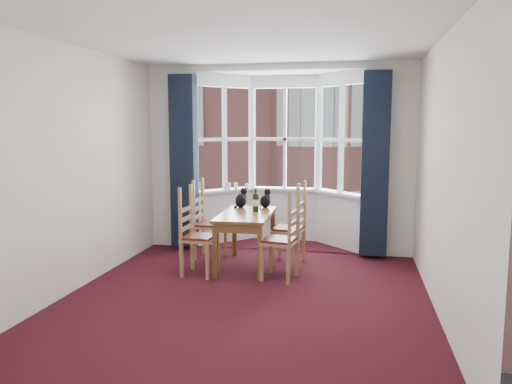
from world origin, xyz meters
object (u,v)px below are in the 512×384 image
(candle_tall, at_px, (229,186))
(candle_short, at_px, (236,186))
(dining_table, at_px, (246,221))
(wine_bottle, at_px, (256,201))
(candle_extra, at_px, (247,187))
(cat_right, at_px, (266,200))
(cat_left, at_px, (241,199))
(chair_left_far, at_px, (204,225))
(chair_right_near, at_px, (287,242))
(chair_left_near, at_px, (193,238))
(chair_right_far, at_px, (295,230))

(candle_tall, height_order, candle_short, candle_short)
(dining_table, relative_size, wine_bottle, 3.92)
(candle_extra, bearing_deg, cat_right, -62.51)
(dining_table, bearing_deg, cat_left, 110.56)
(cat_left, bearing_deg, chair_left_far, -169.32)
(candle_extra, bearing_deg, chair_right_near, -64.04)
(dining_table, height_order, chair_right_near, chair_right_near)
(wine_bottle, bearing_deg, candle_short, 115.24)
(chair_left_near, distance_m, chair_left_far, 0.83)
(chair_left_far, xyz_separation_m, candle_short, (0.22, 1.03, 0.45))
(chair_left_far, bearing_deg, candle_short, 77.92)
(candle_tall, bearing_deg, candle_extra, 9.65)
(chair_left_near, bearing_deg, candle_short, 86.32)
(candle_short, bearing_deg, cat_right, -53.44)
(cat_left, bearing_deg, candle_extra, 97.40)
(candle_extra, bearing_deg, candle_short, -173.77)
(chair_right_near, bearing_deg, candle_extra, 115.96)
(cat_left, height_order, cat_right, cat_left)
(cat_right, relative_size, candle_tall, 2.69)
(chair_left_near, bearing_deg, chair_right_far, 30.80)
(dining_table, height_order, chair_left_far, chair_left_far)
(chair_left_near, distance_m, candle_tall, 1.87)
(cat_right, height_order, candle_short, cat_right)
(chair_right_far, bearing_deg, candle_tall, 138.11)
(cat_left, xyz_separation_m, candle_extra, (-0.12, 0.95, 0.07))
(cat_left, height_order, wine_bottle, wine_bottle)
(chair_left_far, bearing_deg, dining_table, -27.04)
(cat_right, height_order, candle_tall, cat_right)
(candle_extra, bearing_deg, wine_bottle, -72.45)
(chair_left_near, relative_size, wine_bottle, 2.86)
(dining_table, distance_m, candle_tall, 1.51)
(chair_left_near, xyz_separation_m, cat_right, (0.77, 0.97, 0.37))
(chair_right_far, bearing_deg, candle_short, 134.59)
(chair_right_far, xyz_separation_m, cat_left, (-0.80, 0.19, 0.38))
(chair_left_far, bearing_deg, cat_left, 10.68)
(dining_table, xyz_separation_m, wine_bottle, (0.10, 0.16, 0.25))
(cat_right, height_order, candle_extra, cat_right)
(candle_tall, bearing_deg, candle_short, 15.12)
(candle_extra, bearing_deg, dining_table, -78.17)
(cat_left, bearing_deg, candle_short, 108.25)
(chair_left_near, relative_size, candle_tall, 8.65)
(chair_right_near, height_order, candle_tall, candle_tall)
(cat_right, bearing_deg, dining_table, -108.65)
(chair_left_near, bearing_deg, wine_bottle, 42.11)
(chair_left_near, relative_size, chair_right_near, 1.00)
(chair_left_far, xyz_separation_m, chair_right_far, (1.32, -0.09, 0.00))
(candle_short, bearing_deg, chair_right_far, -45.41)
(chair_right_far, xyz_separation_m, cat_right, (-0.45, 0.24, 0.37))
(dining_table, relative_size, cat_left, 4.20)
(cat_left, bearing_deg, chair_right_far, -13.43)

